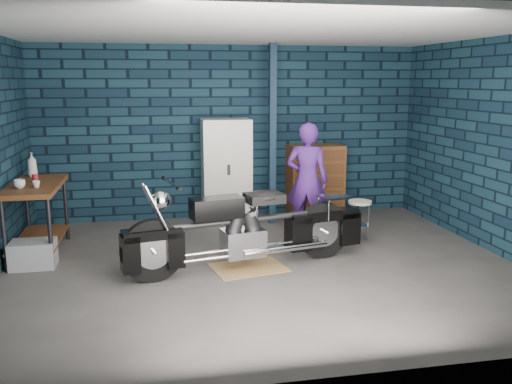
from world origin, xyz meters
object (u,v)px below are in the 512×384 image
(person, at_px, (307,181))
(locker, at_px, (226,170))
(tool_chest, at_px, (315,181))
(workbench, at_px, (38,219))
(motorcycle, at_px, (248,223))
(storage_bin, at_px, (33,254))
(shop_stool, at_px, (359,221))

(person, height_order, locker, person)
(tool_chest, bearing_deg, locker, 180.00)
(workbench, relative_size, locker, 0.88)
(motorcycle, height_order, tool_chest, tool_chest)
(motorcycle, relative_size, storage_bin, 4.93)
(storage_bin, relative_size, tool_chest, 0.44)
(workbench, xyz_separation_m, tool_chest, (4.01, 1.24, 0.12))
(motorcycle, height_order, storage_bin, motorcycle)
(motorcycle, height_order, locker, locker)
(shop_stool, bearing_deg, person, 150.18)
(person, relative_size, storage_bin, 3.17)
(storage_bin, relative_size, locker, 0.32)
(workbench, relative_size, person, 0.87)
(workbench, height_order, shop_stool, workbench)
(person, distance_m, tool_chest, 1.24)
(workbench, bearing_deg, locker, 25.79)
(storage_bin, bearing_deg, person, 9.87)
(motorcycle, distance_m, locker, 2.26)
(motorcycle, xyz_separation_m, person, (1.03, 1.12, 0.25))
(locker, bearing_deg, shop_stool, -42.88)
(workbench, bearing_deg, shop_stool, -3.49)
(person, bearing_deg, tool_chest, -87.82)
(person, distance_m, locker, 1.49)
(storage_bin, height_order, shop_stool, shop_stool)
(workbench, height_order, person, person)
(workbench, bearing_deg, motorcycle, -21.99)
(motorcycle, bearing_deg, tool_chest, 44.52)
(motorcycle, height_order, person, person)
(workbench, distance_m, tool_chest, 4.20)
(motorcycle, xyz_separation_m, locker, (0.06, 2.25, 0.24))
(motorcycle, bearing_deg, workbench, 146.30)
(workbench, distance_m, motorcycle, 2.70)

